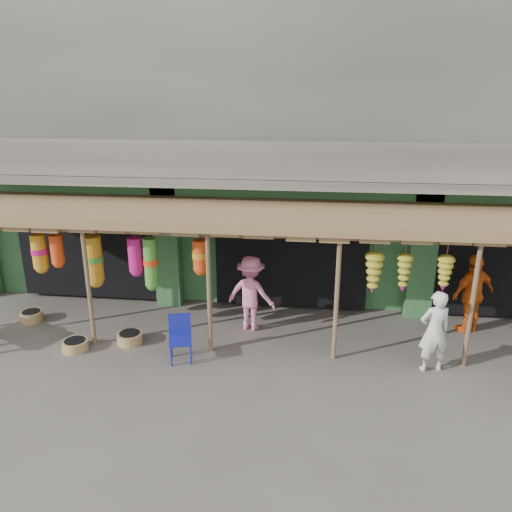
# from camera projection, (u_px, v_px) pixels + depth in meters

# --- Properties ---
(ground) EXTENTS (80.00, 80.00, 0.00)m
(ground) POSITION_uv_depth(u_px,v_px,m) (284.00, 350.00, 10.29)
(ground) COLOR #514C47
(ground) RESTS_ON ground
(building) EXTENTS (16.40, 6.80, 7.00)m
(building) POSITION_uv_depth(u_px,v_px,m) (298.00, 156.00, 13.80)
(building) COLOR gray
(building) RESTS_ON ground
(awning) EXTENTS (14.00, 2.70, 2.79)m
(awning) POSITION_uv_depth(u_px,v_px,m) (281.00, 219.00, 10.25)
(awning) COLOR brown
(awning) RESTS_ON ground
(blue_chair) EXTENTS (0.54, 0.55, 0.92)m
(blue_chair) POSITION_uv_depth(u_px,v_px,m) (180.00, 335.00, 9.81)
(blue_chair) COLOR #161D93
(blue_chair) RESTS_ON ground
(basket_left) EXTENTS (0.60, 0.60, 0.22)m
(basket_left) POSITION_uv_depth(u_px,v_px,m) (130.00, 338.00, 10.55)
(basket_left) COLOR olive
(basket_left) RESTS_ON ground
(basket_mid) EXTENTS (0.56, 0.56, 0.20)m
(basket_mid) POSITION_uv_depth(u_px,v_px,m) (75.00, 345.00, 10.28)
(basket_mid) COLOR brown
(basket_mid) RESTS_ON ground
(basket_right) EXTENTS (0.53, 0.53, 0.23)m
(basket_right) POSITION_uv_depth(u_px,v_px,m) (32.00, 316.00, 11.57)
(basket_right) COLOR #997A47
(basket_right) RESTS_ON ground
(person_front) EXTENTS (0.67, 0.52, 1.62)m
(person_front) POSITION_uv_depth(u_px,v_px,m) (434.00, 331.00, 9.32)
(person_front) COLOR silver
(person_front) RESTS_ON ground
(person_vendor) EXTENTS (1.14, 0.88, 1.80)m
(person_vendor) POSITION_uv_depth(u_px,v_px,m) (473.00, 294.00, 10.82)
(person_vendor) COLOR orange
(person_vendor) RESTS_ON ground
(person_shopper) EXTENTS (1.22, 0.89, 1.70)m
(person_shopper) POSITION_uv_depth(u_px,v_px,m) (251.00, 293.00, 10.97)
(person_shopper) COLOR pink
(person_shopper) RESTS_ON ground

